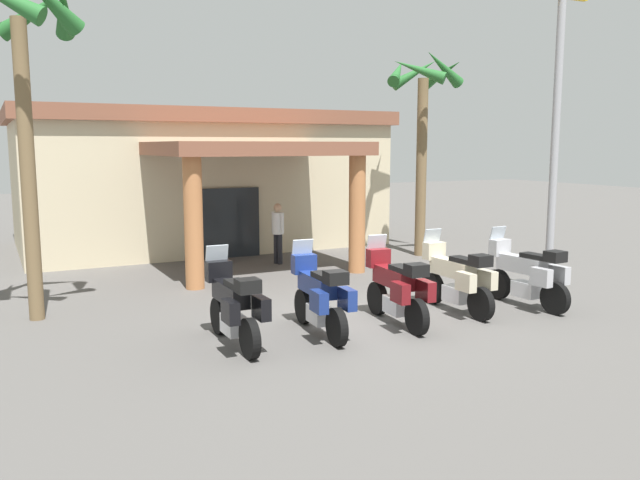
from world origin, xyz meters
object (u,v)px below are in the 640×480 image
Objects in this scene: motorcycle_black at (234,306)px; motorcycle_silver at (527,274)px; motorcycle_cream at (457,278)px; pedestrian at (278,229)px; motel_building at (199,178)px; motorcycle_blue at (320,296)px; motorcycle_maroon at (397,288)px; palm_tree_near_portico at (422,106)px; roadside_sign at (559,68)px; palm_tree_roadside at (20,50)px.

motorcycle_black is 1.00× the size of motorcycle_silver.
motorcycle_black and motorcycle_cream have the same top height.
pedestrian reaches higher than motorcycle_cream.
motel_building is 11.71m from motorcycle_blue.
motel_building reaches higher than motorcycle_silver.
motorcycle_maroon is (0.52, -11.60, -1.57)m from motel_building.
motorcycle_black is 6.36m from motorcycle_silver.
pedestrian is 0.28× the size of palm_tree_near_portico.
roadside_sign is (4.27, -6.03, 4.03)m from pedestrian.
pedestrian is 0.26× the size of palm_tree_roadside.
motel_building is 4.97m from pedestrian.
motorcycle_maroon is 1.00× the size of motorcycle_silver.
motorcycle_silver is at bearing -86.35° from motorcycle_maroon.
palm_tree_roadside is at bearing 166.84° from roadside_sign.
motorcycle_blue is 1.28× the size of pedestrian.
palm_tree_roadside is 0.86× the size of roadside_sign.
motorcycle_black is at bearing -104.17° from motel_building.
palm_tree_near_portico reaches higher than motel_building.
palm_tree_roadside is at bearing -164.87° from palm_tree_near_portico.
roadside_sign is (5.20, -10.75, 2.77)m from motel_building.
motorcycle_silver is (3.18, -0.02, 0.00)m from motorcycle_maroon.
palm_tree_near_portico is 5.51m from roadside_sign.
motorcycle_maroon is at bearing -91.92° from motorcycle_black.
motorcycle_blue is 1.00× the size of motorcycle_silver.
pedestrian reaches higher than motorcycle_silver.
motel_building reaches higher than pedestrian.
palm_tree_near_portico is at bearing -42.25° from motorcycle_blue.
motorcycle_blue is 0.36× the size of palm_tree_near_portico.
roadside_sign reaches higher than pedestrian.
palm_tree_roadside is (-6.09, 3.37, 4.39)m from motorcycle_maroon.
motorcycle_cream is 1.00× the size of motorcycle_silver.
motorcycle_maroon is 3.18m from motorcycle_silver.
motorcycle_blue is 0.29× the size of roadside_sign.
pedestrian is at bearing -28.49° from motorcycle_black.
palm_tree_near_portico is at bearing 15.13° from palm_tree_roadside.
palm_tree_near_portico is (8.06, 6.27, 3.83)m from motorcycle_black.
motorcycle_black is 7.71m from pedestrian.
pedestrian is 8.44m from palm_tree_roadside.
palm_tree_roadside is (-7.68, 3.11, 4.39)m from motorcycle_cream.
motorcycle_black is at bearing 92.60° from motorcycle_blue.
roadside_sign reaches higher than motorcycle_black.
palm_tree_roadside reaches higher than motorcycle_black.
motel_building reaches higher than motorcycle_cream.
motorcycle_black is 0.29× the size of roadside_sign.
motorcycle_blue is 7.11m from palm_tree_roadside.
palm_tree_roadside is (-4.50, 3.33, 4.39)m from motorcycle_blue.
motel_building is 10.33m from palm_tree_roadside.
roadside_sign is (10.77, -2.52, -0.05)m from palm_tree_roadside.
motorcycle_black is (-2.66, -11.53, -1.57)m from motel_building.
roadside_sign is at bearing -85.01° from motorcycle_black.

